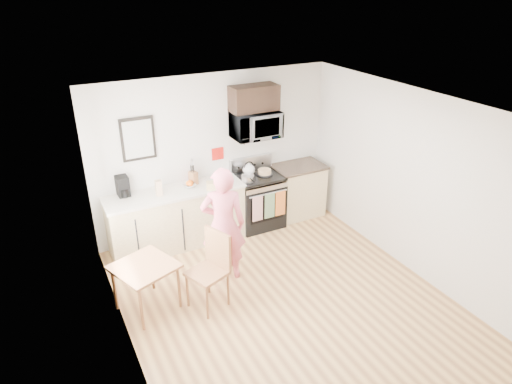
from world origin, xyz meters
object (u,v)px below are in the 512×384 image
chair (215,257)px  person (223,225)px  dining_table (145,271)px  microwave (255,125)px  range (258,202)px  cake (264,172)px

chair → person: bearing=33.5°
dining_table → microwave: bearing=31.7°
range → cake: bearing=-9.0°
person → dining_table: person is taller
microwave → cake: bearing=-48.6°
person → microwave: bearing=-110.8°
range → person: bearing=-135.2°
chair → cake: (1.54, 1.54, 0.30)m
chair → cake: bearing=23.8°
person → cake: person is taller
person → dining_table: size_ratio=2.15×
microwave → chair: bearing=-130.8°
dining_table → cake: bearing=28.3°
range → chair: range is taller
range → microwave: 1.33m
person → chair: 0.58m
microwave → dining_table: 2.93m
person → range: bearing=-113.4°
microwave → chair: (-1.43, -1.66, -1.09)m
person → cake: size_ratio=6.35×
range → dining_table: size_ratio=1.49×
microwave → cake: (0.11, -0.12, -0.79)m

